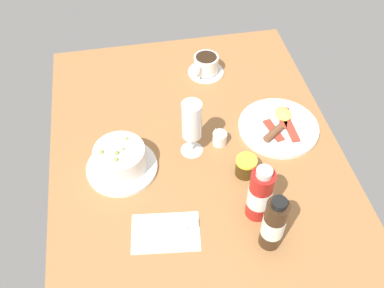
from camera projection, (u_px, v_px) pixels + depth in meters
The scene contains 10 objects.
ground_plane at pixel (196, 155), 128.05cm from camera, with size 110.00×84.00×3.00cm, color #9E6B3D.
porridge_bowl at pixel (121, 160), 119.67cm from camera, with size 19.90×19.90×9.00cm.
cutlery_setting at pixel (168, 232), 109.22cm from camera, with size 13.33×18.44×0.90cm.
coffee_cup at pixel (206, 65), 147.96cm from camera, with size 12.27×12.27×6.68cm.
creamer_jug at pixel (219, 138), 127.56cm from camera, with size 5.07×4.19×4.74cm.
wine_glass at pixel (192, 123), 118.47cm from camera, with size 6.44×6.44×18.52cm.
jam_jar at pixel (246, 166), 119.55cm from camera, with size 5.90×5.90×5.85cm.
sauce_bottle_red at pixel (260, 194), 107.16cm from camera, with size 6.11×6.11×17.81cm.
sauce_bottle_brown at pixel (274, 224), 101.58cm from camera, with size 5.51×5.51×17.84cm.
breakfast_plate at pixel (279, 126), 132.28cm from camera, with size 24.34×24.34×3.70cm.
Camera 1 is at (80.18, -16.20, 97.08)cm, focal length 40.76 mm.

